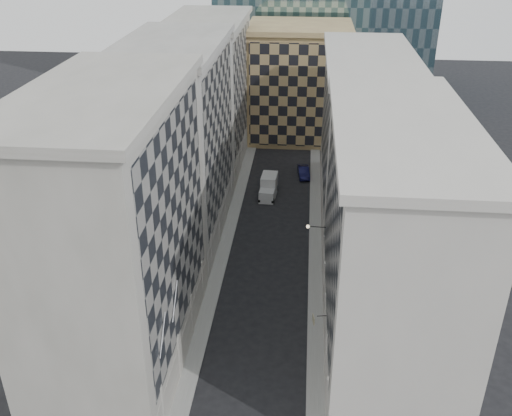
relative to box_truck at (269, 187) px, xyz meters
The scene contains 13 objects.
sidewalk_west 14.16m from the box_truck, 106.80° to the right, with size 1.50×100.00×0.15m, color gray.
sidewalk_east 15.00m from the box_truck, 64.57° to the right, with size 1.50×100.00×0.15m, color gray.
bldg_left_a 35.55m from the box_truck, 106.63° to the right, with size 10.80×22.80×23.70m.
bldg_left_b 17.52m from the box_truck, 132.74° to the right, with size 10.80×22.80×22.70m.
bldg_left_c 17.85m from the box_truck, 130.19° to the left, with size 10.80×22.80×21.70m.
bldg_right_a 32.26m from the box_truck, 67.09° to the right, with size 10.80×26.80×20.70m.
bldg_right_b 14.91m from the box_truck, ahead, with size 10.80×28.80×19.70m.
tan_block 25.93m from the box_truck, 82.59° to the left, with size 16.80×14.80×18.80m.
flagpoles_left 38.41m from the box_truck, 97.19° to the right, with size 0.10×6.33×2.33m.
bracket_lamp 20.89m from the box_truck, 74.12° to the right, with size 1.98×0.36×0.36m.
box_truck is the anchor object (origin of this frame).
dark_car 8.27m from the box_truck, 55.54° to the left, with size 1.53×4.38×1.44m, color #0E0F36.
shop_sign 32.12m from the box_truck, 78.97° to the right, with size 1.24×0.76×0.85m.
Camera 1 is at (3.58, -26.87, 34.43)m, focal length 40.00 mm.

